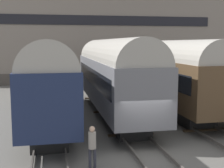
{
  "coord_description": "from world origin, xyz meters",
  "views": [
    {
      "loc": [
        -4.34,
        -13.53,
        5.14
      ],
      "look_at": [
        0.0,
        8.49,
        2.2
      ],
      "focal_mm": 50.0,
      "sensor_mm": 36.0,
      "label": 1
    }
  ],
  "objects_px": {
    "train_car_grey": "(113,72)",
    "train_car_brown": "(163,69)",
    "train_car_navy": "(49,76)",
    "person_worker": "(92,143)"
  },
  "relations": [
    {
      "from": "train_car_grey",
      "to": "train_car_brown",
      "type": "xyz_separation_m",
      "value": [
        4.49,
        1.8,
        -0.03
      ]
    },
    {
      "from": "train_car_grey",
      "to": "train_car_navy",
      "type": "bearing_deg",
      "value": -166.32
    },
    {
      "from": "train_car_navy",
      "to": "person_worker",
      "type": "distance_m",
      "value": 8.83
    },
    {
      "from": "train_car_grey",
      "to": "train_car_navy",
      "type": "xyz_separation_m",
      "value": [
        -4.49,
        -1.09,
        -0.06
      ]
    },
    {
      "from": "train_car_navy",
      "to": "train_car_grey",
      "type": "bearing_deg",
      "value": 13.68
    },
    {
      "from": "train_car_brown",
      "to": "train_car_navy",
      "type": "bearing_deg",
      "value": -162.13
    },
    {
      "from": "person_worker",
      "to": "train_car_navy",
      "type": "bearing_deg",
      "value": 101.63
    },
    {
      "from": "train_car_navy",
      "to": "train_car_brown",
      "type": "bearing_deg",
      "value": 17.87
    },
    {
      "from": "train_car_navy",
      "to": "train_car_brown",
      "type": "xyz_separation_m",
      "value": [
        8.97,
        2.89,
        0.03
      ]
    },
    {
      "from": "train_car_grey",
      "to": "person_worker",
      "type": "height_order",
      "value": "train_car_grey"
    }
  ]
}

